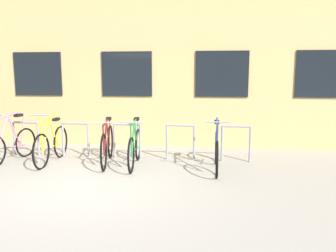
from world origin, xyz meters
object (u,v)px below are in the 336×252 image
bicycle_maroon (107,145)px  bicycle_pink (11,144)px  bicycle_green (135,147)px  bicycle_yellow (51,144)px  bicycle_blue (217,151)px

bicycle_maroon → bicycle_pink: (-2.12, -0.10, -0.02)m
bicycle_maroon → bicycle_pink: 2.12m
bicycle_pink → bicycle_green: (2.74, -0.00, 0.00)m
bicycle_maroon → bicycle_yellow: bicycle_yellow is taller
bicycle_pink → bicycle_green: bearing=-0.1°
bicycle_pink → bicycle_yellow: bicycle_yellow is taller
bicycle_pink → bicycle_blue: bicycle_pink is taller
bicycle_maroon → bicycle_green: size_ratio=1.06×
bicycle_blue → bicycle_maroon: bearing=175.1°
bicycle_maroon → bicycle_yellow: 1.21m
bicycle_maroon → bicycle_green: bearing=-9.7°
bicycle_pink → bicycle_blue: (4.41, -0.09, 0.00)m
bicycle_pink → bicycle_yellow: 0.92m
bicycle_green → bicycle_yellow: size_ratio=0.99×
bicycle_pink → bicycle_yellow: bearing=1.8°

